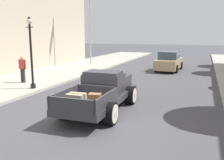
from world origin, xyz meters
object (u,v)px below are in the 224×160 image
Objects in this scene: car_background_tan at (169,62)px; flagpole at (92,5)px; hotrod_truck_gunmetal at (103,91)px; pedestrian_sidewalk_left at (22,67)px; street_lamp_near at (31,47)px.

flagpole is at bearing 176.93° from car_background_tan.
flagpole is (-6.42, 12.62, 5.02)m from hotrod_truck_gunmetal.
pedestrian_sidewalk_left reaches higher than hotrod_truck_gunmetal.
car_background_tan is 12.19m from street_lamp_near.
car_background_tan is 1.14× the size of street_lamp_near.
hotrod_truck_gunmetal is at bearing -18.95° from street_lamp_near.
street_lamp_near is at bearing -34.41° from pedestrian_sidewalk_left.
pedestrian_sidewalk_left is at bearing 145.59° from street_lamp_near.
pedestrian_sidewalk_left is at bearing 156.77° from hotrod_truck_gunmetal.
car_background_tan is 8.97m from flagpole.
car_background_tan is at bearing 60.81° from street_lamp_near.
hotrod_truck_gunmetal is 3.02× the size of pedestrian_sidewalk_left.
flagpole reaches higher than hotrod_truck_gunmetal.
street_lamp_near is (-5.89, -10.55, 1.62)m from car_background_tan.
car_background_tan is at bearing -3.07° from flagpole.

